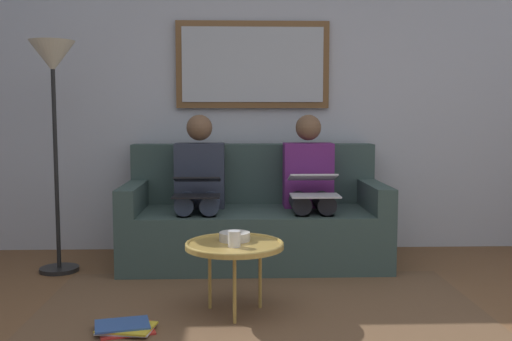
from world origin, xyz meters
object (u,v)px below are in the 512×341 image
cup (234,239)px  coffee_table (235,246)px  couch (254,221)px  person_left (309,184)px  laptop_silver (314,185)px  standing_lamp (53,82)px  framed_mirror (253,65)px  person_right (199,185)px  bowl (235,236)px  magazine_stack (126,328)px  laptop_black (197,187)px

cup → coffee_table: bearing=-91.4°
couch → coffee_table: bearing=83.0°
person_left → laptop_silver: 0.24m
standing_lamp → framed_mirror: bearing=-155.4°
cup → person_right: bearing=-77.6°
bowl → person_left: 1.23m
couch → framed_mirror: bearing=-90.0°
person_left → person_right: bearing=0.0°
magazine_stack → standing_lamp: 1.95m
laptop_silver → standing_lamp: standing_lamp is taller
couch → laptop_silver: bearing=143.9°
coffee_table → laptop_silver: bearing=-122.1°
laptop_black → cup: bearing=105.4°
laptop_black → standing_lamp: (1.01, -0.05, 0.75)m
laptop_silver → laptop_black: laptop_silver is taller
cup → laptop_black: laptop_black is taller
coffee_table → bowl: bearing=-90.0°
person_left → person_right: (0.84, 0.00, 0.00)m
couch → person_right: size_ratio=1.73×
framed_mirror → person_left: size_ratio=1.11×
standing_lamp → cup: bearing=141.2°
bowl → cup: bearing=89.3°
bowl → standing_lamp: standing_lamp is taller
person_left → magazine_stack: 1.92m
coffee_table → laptop_black: laptop_black is taller
coffee_table → laptop_black: bearing=-73.1°
couch → bowl: 1.16m
magazine_stack → framed_mirror: bearing=-111.1°
couch → laptop_black: bearing=37.0°
couch → standing_lamp: 1.80m
bowl → laptop_silver: laptop_silver is taller
laptop_black → bowl: bearing=108.3°
laptop_black → standing_lamp: bearing=-2.9°
cup → person_right: (0.27, -1.23, 0.15)m
framed_mirror → laptop_silver: size_ratio=3.42×
cup → couch: bearing=-96.7°
cup → magazine_stack: 0.74m
person_left → person_right: same height
bowl → person_left: (-0.57, -1.07, 0.17)m
laptop_black → couch: bearing=-143.0°
couch → bowl: bearing=82.5°
person_right → standing_lamp: standing_lamp is taller
bowl → person_left: size_ratio=0.16×
couch → cup: (0.15, 1.30, 0.14)m
framed_mirror → laptop_silver: bearing=121.2°
couch → person_right: 0.52m
standing_lamp → person_left: bearing=-173.9°
cup → laptop_silver: laptop_silver is taller
bowl → magazine_stack: (0.57, 0.35, -0.41)m
coffee_table → standing_lamp: 1.87m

